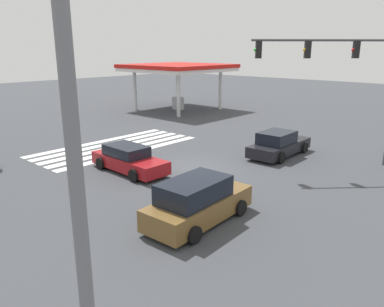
{
  "coord_description": "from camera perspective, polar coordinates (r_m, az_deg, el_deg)",
  "views": [
    {
      "loc": [
        14.36,
        13.05,
        6.23
      ],
      "look_at": [
        0.0,
        0.0,
        0.8
      ],
      "focal_mm": 35.0,
      "sensor_mm": 36.0,
      "label": 1
    }
  ],
  "objects": [
    {
      "name": "street_light_pole_b",
      "position": [
        3.83,
        -17.63,
        0.66
      ],
      "size": [
        0.8,
        0.36,
        8.95
      ],
      "color": "slate",
      "rests_on": "ground_plane"
    },
    {
      "name": "ground_plane",
      "position": [
        20.38,
        0.0,
        -2.17
      ],
      "size": [
        123.17,
        123.17,
        0.0
      ],
      "primitive_type": "plane",
      "color": "#3D3F44"
    },
    {
      "name": "car_1",
      "position": [
        13.88,
        0.86,
        -7.37
      ],
      "size": [
        4.66,
        2.2,
        1.72
      ],
      "rotation": [
        0.0,
        0.0,
        3.19
      ],
      "color": "brown",
      "rests_on": "ground_plane"
    },
    {
      "name": "traffic_signal_mast",
      "position": [
        21.39,
        22.6,
        11.61
      ],
      "size": [
        5.61,
        5.61,
        6.91
      ],
      "rotation": [
        0.0,
        0.0,
        -0.79
      ],
      "color": "#47474C",
      "rests_on": "ground_plane"
    },
    {
      "name": "car_3",
      "position": [
        23.12,
        13.07,
        1.36
      ],
      "size": [
        4.84,
        2.14,
        1.52
      ],
      "rotation": [
        0.0,
        0.0,
        3.16
      ],
      "color": "black",
      "rests_on": "ground_plane"
    },
    {
      "name": "crosswalk_markings",
      "position": [
        25.28,
        -11.49,
        1.06
      ],
      "size": [
        10.84,
        4.4,
        0.01
      ],
      "rotation": [
        0.0,
        0.0,
        1.57
      ],
      "color": "silver",
      "rests_on": "ground_plane"
    },
    {
      "name": "gas_station_canopy",
      "position": [
        39.88,
        -2.19,
        12.75
      ],
      "size": [
        9.29,
        9.29,
        4.72
      ],
      "color": "silver",
      "rests_on": "ground_plane"
    },
    {
      "name": "car_0",
      "position": [
        19.9,
        -9.62,
        -0.88
      ],
      "size": [
        1.99,
        4.66,
        1.37
      ],
      "rotation": [
        0.0,
        0.0,
        1.55
      ],
      "color": "maroon",
      "rests_on": "ground_plane"
    }
  ]
}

